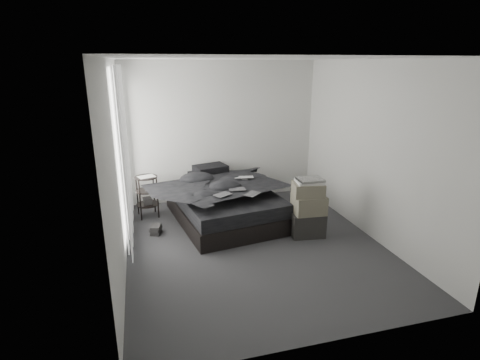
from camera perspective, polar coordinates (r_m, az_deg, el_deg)
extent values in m
cube|color=#343436|center=(5.57, 2.18, -9.79)|extent=(3.60, 4.20, 0.01)
cube|color=white|center=(4.95, 2.55, 18.05)|extent=(3.60, 4.20, 0.01)
cube|color=silver|center=(7.09, -2.77, 7.30)|extent=(3.60, 0.01, 2.60)
cube|color=silver|center=(3.26, 13.49, -5.52)|extent=(3.60, 0.01, 2.60)
cube|color=silver|center=(4.89, -18.22, 1.79)|extent=(0.01, 4.20, 2.60)
cube|color=silver|center=(5.89, 19.36, 4.23)|extent=(0.01, 4.20, 2.60)
cube|color=white|center=(5.75, -17.71, 4.61)|extent=(0.02, 2.00, 2.30)
cube|color=white|center=(5.76, -17.15, 3.97)|extent=(0.06, 2.12, 2.48)
cube|color=black|center=(6.35, -2.27, -4.85)|extent=(1.82, 2.23, 0.28)
cube|color=black|center=(6.26, -2.30, -2.77)|extent=(1.75, 2.17, 0.22)
imported|color=black|center=(6.15, -2.15, -0.94)|extent=(1.74, 1.93, 0.24)
cube|color=black|center=(6.90, -5.09, 0.63)|extent=(0.66, 0.50, 0.14)
cube|color=black|center=(6.86, -4.52, 1.72)|extent=(0.65, 0.52, 0.13)
imported|color=silver|center=(6.33, 0.65, 0.87)|extent=(0.35, 0.26, 0.03)
cube|color=black|center=(5.59, -2.65, -1.52)|extent=(0.31, 0.27, 0.01)
cube|color=black|center=(5.82, -0.47, -0.66)|extent=(0.27, 0.18, 0.01)
cube|color=black|center=(5.61, 1.92, -1.29)|extent=(0.30, 0.30, 0.01)
cylinder|color=black|center=(6.61, -13.94, -2.50)|extent=(0.44, 0.44, 0.70)
cube|color=white|center=(6.49, -14.06, 0.47)|extent=(0.32, 0.28, 0.01)
cube|color=black|center=(6.00, -12.71, -7.37)|extent=(0.20, 0.24, 0.14)
cube|color=black|center=(5.88, 10.15, -6.55)|extent=(0.54, 0.45, 0.37)
cube|color=#676352|center=(5.75, 10.46, -3.64)|extent=(0.49, 0.40, 0.28)
cube|color=#676352|center=(5.67, 10.35, -1.38)|extent=(0.50, 0.43, 0.19)
cube|color=silver|center=(5.64, 10.51, -0.25)|extent=(0.41, 0.35, 0.04)
cube|color=silver|center=(5.62, 10.67, 0.07)|extent=(0.37, 0.30, 0.03)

